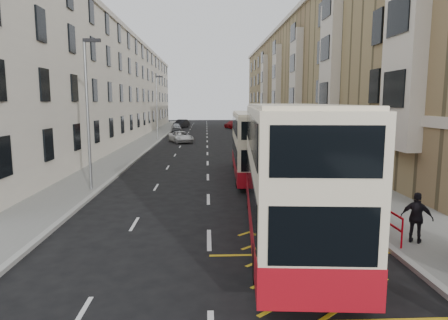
{
  "coord_description": "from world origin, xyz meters",
  "views": [
    {
      "loc": [
        -0.07,
        -9.68,
        4.88
      ],
      "look_at": [
        0.68,
        7.39,
        2.38
      ],
      "focal_mm": 32.0,
      "sensor_mm": 36.0,
      "label": 1
    }
  ],
  "objects_px": {
    "double_decker_front": "(288,171)",
    "car_dark": "(181,124)",
    "street_lamp_near": "(88,106)",
    "street_lamp_far": "(157,104)",
    "car_red": "(233,125)",
    "double_decker_rear": "(253,144)",
    "white_van": "(181,137)",
    "pedestrian_far": "(417,218)",
    "car_silver": "(176,127)"
  },
  "relations": [
    {
      "from": "double_decker_front",
      "to": "car_dark",
      "type": "relative_size",
      "value": 2.55
    },
    {
      "from": "street_lamp_near",
      "to": "double_decker_front",
      "type": "distance_m",
      "value": 12.23
    },
    {
      "from": "double_decker_front",
      "to": "car_dark",
      "type": "bearing_deg",
      "value": 101.61
    },
    {
      "from": "street_lamp_near",
      "to": "street_lamp_far",
      "type": "distance_m",
      "value": 30.0
    },
    {
      "from": "car_dark",
      "to": "car_red",
      "type": "relative_size",
      "value": 0.95
    },
    {
      "from": "double_decker_rear",
      "to": "white_van",
      "type": "bearing_deg",
      "value": 107.5
    },
    {
      "from": "car_dark",
      "to": "double_decker_front",
      "type": "bearing_deg",
      "value": -65.21
    },
    {
      "from": "street_lamp_far",
      "to": "white_van",
      "type": "height_order",
      "value": "street_lamp_far"
    },
    {
      "from": "street_lamp_near",
      "to": "car_red",
      "type": "distance_m",
      "value": 53.36
    },
    {
      "from": "pedestrian_far",
      "to": "car_silver",
      "type": "distance_m",
      "value": 56.44
    },
    {
      "from": "pedestrian_far",
      "to": "white_van",
      "type": "relative_size",
      "value": 0.36
    },
    {
      "from": "white_van",
      "to": "car_dark",
      "type": "distance_m",
      "value": 27.75
    },
    {
      "from": "pedestrian_far",
      "to": "car_red",
      "type": "xyz_separation_m",
      "value": [
        -2.22,
        61.02,
        -0.28
      ]
    },
    {
      "from": "double_decker_front",
      "to": "double_decker_rear",
      "type": "xyz_separation_m",
      "value": [
        0.1,
        11.86,
        -0.3
      ]
    },
    {
      "from": "car_dark",
      "to": "street_lamp_far",
      "type": "bearing_deg",
      "value": -75.8
    },
    {
      "from": "car_dark",
      "to": "double_decker_rear",
      "type": "bearing_deg",
      "value": -63.46
    },
    {
      "from": "car_red",
      "to": "double_decker_front",
      "type": "bearing_deg",
      "value": 73.23
    },
    {
      "from": "street_lamp_far",
      "to": "street_lamp_near",
      "type": "bearing_deg",
      "value": -90.0
    },
    {
      "from": "car_red",
      "to": "car_dark",
      "type": "bearing_deg",
      "value": -29.2
    },
    {
      "from": "white_van",
      "to": "car_red",
      "type": "xyz_separation_m",
      "value": [
        7.98,
        25.26,
        0.07
      ]
    },
    {
      "from": "pedestrian_far",
      "to": "white_van",
      "type": "bearing_deg",
      "value": -38.71
    },
    {
      "from": "street_lamp_near",
      "to": "white_van",
      "type": "relative_size",
      "value": 1.67
    },
    {
      "from": "street_lamp_far",
      "to": "pedestrian_far",
      "type": "distance_m",
      "value": 41.36
    },
    {
      "from": "car_dark",
      "to": "white_van",
      "type": "bearing_deg",
      "value": -68.9
    },
    {
      "from": "street_lamp_near",
      "to": "car_silver",
      "type": "xyz_separation_m",
      "value": [
        1.15,
        46.12,
        -3.98
      ]
    },
    {
      "from": "double_decker_front",
      "to": "pedestrian_far",
      "type": "distance_m",
      "value": 4.55
    },
    {
      "from": "street_lamp_near",
      "to": "double_decker_rear",
      "type": "height_order",
      "value": "street_lamp_near"
    },
    {
      "from": "double_decker_front",
      "to": "car_red",
      "type": "xyz_separation_m",
      "value": [
        1.92,
        59.79,
        -1.71
      ]
    },
    {
      "from": "street_lamp_near",
      "to": "double_decker_front",
      "type": "relative_size",
      "value": 0.66
    },
    {
      "from": "white_van",
      "to": "double_decker_front",
      "type": "bearing_deg",
      "value": -99.46
    },
    {
      "from": "street_lamp_near",
      "to": "double_decker_front",
      "type": "xyz_separation_m",
      "value": [
        9.2,
        -7.75,
        -2.19
      ]
    },
    {
      "from": "double_decker_front",
      "to": "pedestrian_far",
      "type": "relative_size",
      "value": 7.05
    },
    {
      "from": "car_silver",
      "to": "double_decker_front",
      "type": "bearing_deg",
      "value": -88.05
    },
    {
      "from": "double_decker_front",
      "to": "double_decker_rear",
      "type": "bearing_deg",
      "value": 94.08
    },
    {
      "from": "double_decker_rear",
      "to": "street_lamp_near",
      "type": "bearing_deg",
      "value": -153.88
    },
    {
      "from": "street_lamp_far",
      "to": "white_van",
      "type": "bearing_deg",
      "value": -45.71
    },
    {
      "from": "street_lamp_near",
      "to": "street_lamp_far",
      "type": "bearing_deg",
      "value": 90.0
    },
    {
      "from": "double_decker_front",
      "to": "white_van",
      "type": "relative_size",
      "value": 2.55
    },
    {
      "from": "car_silver",
      "to": "car_red",
      "type": "distance_m",
      "value": 11.59
    },
    {
      "from": "white_van",
      "to": "car_silver",
      "type": "height_order",
      "value": "white_van"
    },
    {
      "from": "pedestrian_far",
      "to": "white_van",
      "type": "xyz_separation_m",
      "value": [
        -10.2,
        35.76,
        -0.35
      ]
    },
    {
      "from": "car_silver",
      "to": "double_decker_rear",
      "type": "bearing_deg",
      "value": -85.57
    },
    {
      "from": "double_decker_rear",
      "to": "car_dark",
      "type": "xyz_separation_m",
      "value": [
        -7.78,
        50.37,
        -1.35
      ]
    },
    {
      "from": "double_decker_front",
      "to": "pedestrian_far",
      "type": "height_order",
      "value": "double_decker_front"
    },
    {
      "from": "car_red",
      "to": "pedestrian_far",
      "type": "bearing_deg",
      "value": 77.16
    },
    {
      "from": "street_lamp_near",
      "to": "white_van",
      "type": "bearing_deg",
      "value": 83.31
    },
    {
      "from": "white_van",
      "to": "car_red",
      "type": "distance_m",
      "value": 26.49
    },
    {
      "from": "white_van",
      "to": "car_dark",
      "type": "xyz_separation_m",
      "value": [
        -1.62,
        27.7,
        0.13
      ]
    },
    {
      "from": "pedestrian_far",
      "to": "white_van",
      "type": "height_order",
      "value": "pedestrian_far"
    },
    {
      "from": "double_decker_rear",
      "to": "pedestrian_far",
      "type": "relative_size",
      "value": 6.15
    }
  ]
}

